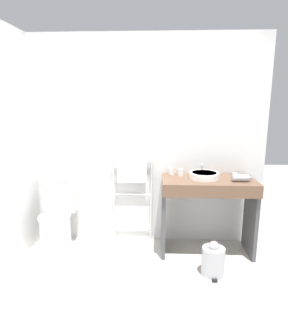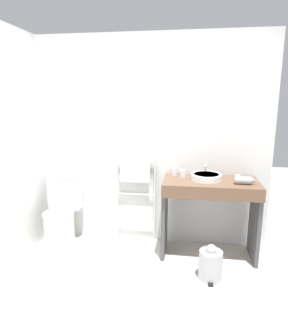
# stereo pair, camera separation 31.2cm
# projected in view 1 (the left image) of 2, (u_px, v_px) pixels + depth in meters

# --- Properties ---
(ground_plane) EXTENTS (12.00, 12.00, 0.00)m
(ground_plane) POSITION_uv_depth(u_px,v_px,m) (135.00, 312.00, 2.50)
(ground_plane) COLOR beige
(wall_back) EXTENTS (2.88, 0.12, 2.47)m
(wall_back) POSITION_uv_depth(u_px,v_px,m) (144.00, 142.00, 3.61)
(wall_back) COLOR white
(wall_back) RESTS_ON ground_plane
(wall_side) EXTENTS (0.12, 2.03, 2.47)m
(wall_side) POSITION_uv_depth(u_px,v_px,m) (1.00, 151.00, 2.95)
(wall_side) COLOR white
(wall_side) RESTS_ON ground_plane
(toilet) EXTENTS (0.38, 0.49, 0.74)m
(toilet) POSITION_uv_depth(u_px,v_px,m) (57.00, 224.00, 3.51)
(toilet) COLOR white
(toilet) RESTS_ON ground_plane
(towel_radiator) EXTENTS (0.49, 0.06, 1.05)m
(towel_radiator) POSITION_uv_depth(u_px,v_px,m) (132.00, 181.00, 3.62)
(towel_radiator) COLOR white
(towel_radiator) RESTS_ON ground_plane
(vanity_counter) EXTENTS (1.03, 0.53, 0.88)m
(vanity_counter) POSITION_uv_depth(u_px,v_px,m) (208.00, 203.00, 3.36)
(vanity_counter) COLOR brown
(vanity_counter) RESTS_ON ground_plane
(sink_basin) EXTENTS (0.33, 0.33, 0.07)m
(sink_basin) POSITION_uv_depth(u_px,v_px,m) (204.00, 175.00, 3.32)
(sink_basin) COLOR white
(sink_basin) RESTS_ON vanity_counter
(faucet) EXTENTS (0.02, 0.10, 0.13)m
(faucet) POSITION_uv_depth(u_px,v_px,m) (202.00, 168.00, 3.49)
(faucet) COLOR silver
(faucet) RESTS_ON vanity_counter
(cup_near_wall) EXTENTS (0.07, 0.07, 0.09)m
(cup_near_wall) POSITION_uv_depth(u_px,v_px,m) (171.00, 171.00, 3.50)
(cup_near_wall) COLOR white
(cup_near_wall) RESTS_ON vanity_counter
(cup_near_edge) EXTENTS (0.06, 0.06, 0.08)m
(cup_near_edge) POSITION_uv_depth(u_px,v_px,m) (180.00, 172.00, 3.44)
(cup_near_edge) COLOR white
(cup_near_edge) RESTS_ON vanity_counter
(hair_dryer) EXTENTS (0.23, 0.18, 0.08)m
(hair_dryer) POSITION_uv_depth(u_px,v_px,m) (241.00, 177.00, 3.22)
(hair_dryer) COLOR #B7B7BC
(hair_dryer) RESTS_ON vanity_counter
(trash_bin) EXTENTS (0.23, 0.26, 0.36)m
(trash_bin) POSITION_uv_depth(u_px,v_px,m) (213.00, 260.00, 3.01)
(trash_bin) COLOR #B7B7BC
(trash_bin) RESTS_ON ground_plane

